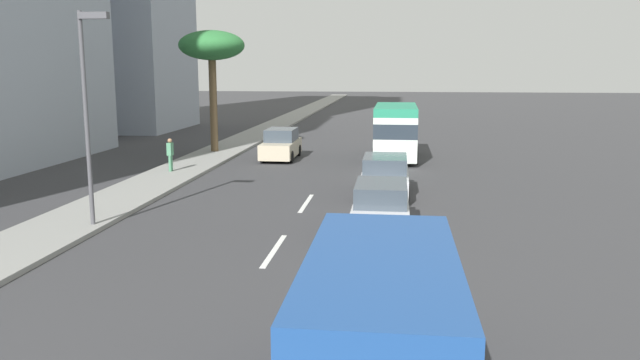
{
  "coord_description": "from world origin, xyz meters",
  "views": [
    {
      "loc": [
        -3.32,
        -3.33,
        5.06
      ],
      "look_at": [
        18.52,
        -0.66,
        1.11
      ],
      "focal_mm": 35.3,
      "sensor_mm": 36.0,
      "label": 1
    }
  ],
  "objects_px": {
    "van_lead": "(381,331)",
    "minibus_second": "(396,130)",
    "car_fifth": "(381,208)",
    "car_third": "(385,176)",
    "palm_tree": "(212,48)",
    "street_lamp": "(88,95)",
    "pedestrian_near_lamp": "(170,153)",
    "car_fourth": "(281,145)"
  },
  "relations": [
    {
      "from": "pedestrian_near_lamp",
      "to": "palm_tree",
      "type": "relative_size",
      "value": 0.22
    },
    {
      "from": "minibus_second",
      "to": "palm_tree",
      "type": "xyz_separation_m",
      "value": [
        0.92,
        10.67,
        4.54
      ]
    },
    {
      "from": "minibus_second",
      "to": "street_lamp",
      "type": "relative_size",
      "value": 1.0
    },
    {
      "from": "car_fourth",
      "to": "car_fifth",
      "type": "bearing_deg",
      "value": 21.48
    },
    {
      "from": "minibus_second",
      "to": "street_lamp",
      "type": "bearing_deg",
      "value": 150.86
    },
    {
      "from": "van_lead",
      "to": "car_third",
      "type": "bearing_deg",
      "value": 0.91
    },
    {
      "from": "car_fifth",
      "to": "pedestrian_near_lamp",
      "type": "height_order",
      "value": "pedestrian_near_lamp"
    },
    {
      "from": "car_fourth",
      "to": "palm_tree",
      "type": "height_order",
      "value": "palm_tree"
    },
    {
      "from": "van_lead",
      "to": "street_lamp",
      "type": "bearing_deg",
      "value": 42.5
    },
    {
      "from": "car_third",
      "to": "palm_tree",
      "type": "distance_m",
      "value": 16.17
    },
    {
      "from": "minibus_second",
      "to": "car_fifth",
      "type": "height_order",
      "value": "minibus_second"
    },
    {
      "from": "van_lead",
      "to": "street_lamp",
      "type": "height_order",
      "value": "street_lamp"
    },
    {
      "from": "car_fourth",
      "to": "car_fifth",
      "type": "distance_m",
      "value": 16.32
    },
    {
      "from": "van_lead",
      "to": "minibus_second",
      "type": "xyz_separation_m",
      "value": [
        26.88,
        -0.1,
        0.2
      ]
    },
    {
      "from": "minibus_second",
      "to": "street_lamp",
      "type": "xyz_separation_m",
      "value": [
        -16.78,
        9.35,
        2.59
      ]
    },
    {
      "from": "car_third",
      "to": "car_fifth",
      "type": "xyz_separation_m",
      "value": [
        -5.63,
        0.01,
        -0.02
      ]
    },
    {
      "from": "van_lead",
      "to": "pedestrian_near_lamp",
      "type": "bearing_deg",
      "value": 27.4
    },
    {
      "from": "car_third",
      "to": "car_fourth",
      "type": "bearing_deg",
      "value": 32.07
    },
    {
      "from": "pedestrian_near_lamp",
      "to": "palm_tree",
      "type": "distance_m",
      "value": 9.04
    },
    {
      "from": "car_third",
      "to": "street_lamp",
      "type": "xyz_separation_m",
      "value": [
        -6.48,
        8.99,
        3.47
      ]
    },
    {
      "from": "car_fifth",
      "to": "car_third",
      "type": "bearing_deg",
      "value": -0.09
    },
    {
      "from": "minibus_second",
      "to": "car_fifth",
      "type": "bearing_deg",
      "value": 178.66
    },
    {
      "from": "van_lead",
      "to": "car_fourth",
      "type": "bearing_deg",
      "value": 13.44
    },
    {
      "from": "minibus_second",
      "to": "palm_tree",
      "type": "height_order",
      "value": "palm_tree"
    },
    {
      "from": "van_lead",
      "to": "street_lamp",
      "type": "xyz_separation_m",
      "value": [
        10.1,
        9.25,
        2.8
      ]
    },
    {
      "from": "car_third",
      "to": "pedestrian_near_lamp",
      "type": "height_order",
      "value": "pedestrian_near_lamp"
    },
    {
      "from": "van_lead",
      "to": "minibus_second",
      "type": "bearing_deg",
      "value": -0.22
    },
    {
      "from": "car_fifth",
      "to": "palm_tree",
      "type": "bearing_deg",
      "value": 31.44
    },
    {
      "from": "van_lead",
      "to": "minibus_second",
      "type": "relative_size",
      "value": 0.77
    },
    {
      "from": "van_lead",
      "to": "minibus_second",
      "type": "distance_m",
      "value": 26.88
    },
    {
      "from": "minibus_second",
      "to": "palm_tree",
      "type": "relative_size",
      "value": 0.94
    },
    {
      "from": "minibus_second",
      "to": "palm_tree",
      "type": "distance_m",
      "value": 11.63
    },
    {
      "from": "van_lead",
      "to": "car_fifth",
      "type": "xyz_separation_m",
      "value": [
        10.95,
        0.27,
        -0.69
      ]
    },
    {
      "from": "street_lamp",
      "to": "car_fourth",
      "type": "bearing_deg",
      "value": -10.61
    },
    {
      "from": "palm_tree",
      "to": "street_lamp",
      "type": "relative_size",
      "value": 1.07
    },
    {
      "from": "pedestrian_near_lamp",
      "to": "van_lead",
      "type": "bearing_deg",
      "value": -147.91
    },
    {
      "from": "palm_tree",
      "to": "street_lamp",
      "type": "bearing_deg",
      "value": -175.74
    },
    {
      "from": "car_fourth",
      "to": "car_fifth",
      "type": "xyz_separation_m",
      "value": [
        -15.19,
        -5.98,
        -0.05
      ]
    },
    {
      "from": "van_lead",
      "to": "car_third",
      "type": "height_order",
      "value": "van_lead"
    },
    {
      "from": "palm_tree",
      "to": "pedestrian_near_lamp",
      "type": "bearing_deg",
      "value": -179.92
    },
    {
      "from": "pedestrian_near_lamp",
      "to": "car_third",
      "type": "bearing_deg",
      "value": -105.54
    },
    {
      "from": "car_fourth",
      "to": "palm_tree",
      "type": "relative_size",
      "value": 0.61
    }
  ]
}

